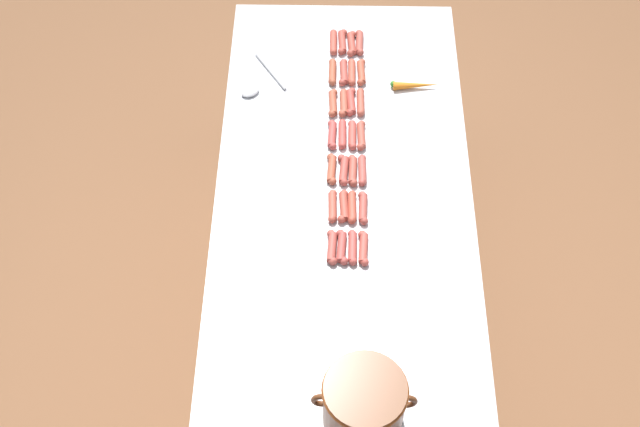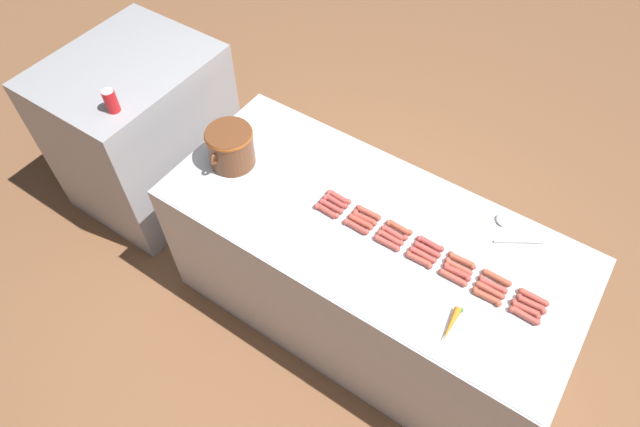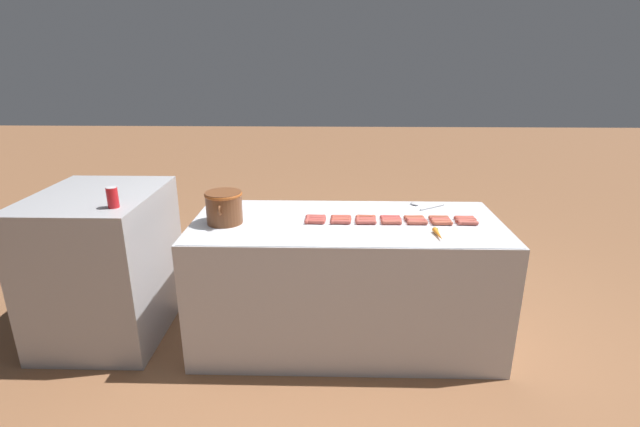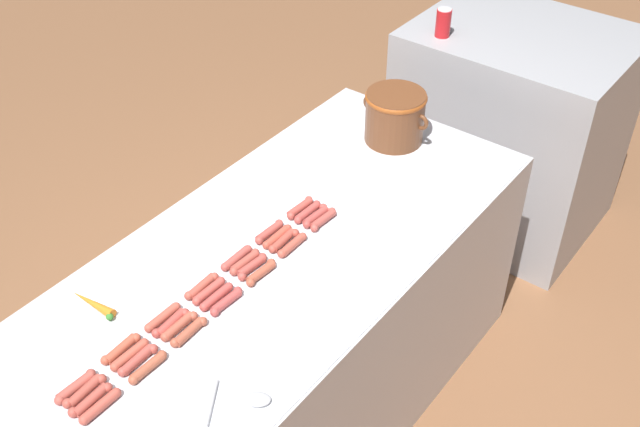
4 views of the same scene
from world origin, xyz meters
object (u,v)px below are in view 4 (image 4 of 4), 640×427
at_px(hot_dog_16, 180,326).
at_px(hot_dog_2, 163,317).
at_px(hot_dog_5, 269,232).
at_px(hot_dog_13, 308,212).
at_px(hot_dog_4, 237,258).
at_px(hot_dog_22, 148,367).
at_px(hot_dog_17, 217,297).
at_px(hot_dog_26, 292,245).
at_px(hot_dog_9, 171,323).
at_px(hot_dog_27, 323,219).
at_px(hot_dog_10, 209,291).
at_px(serving_spoon, 242,404).
at_px(hot_dog_21, 100,406).
at_px(hot_dog_6, 300,208).
at_px(hot_dog_3, 202,286).
at_px(hot_dog_8, 130,355).
at_px(soda_can, 443,23).
at_px(hot_dog_1, 121,349).
at_px(hot_dog_20, 316,216).
at_px(hot_dog_0, 75,387).
at_px(hot_dog_19, 284,241).
at_px(hot_dog_24, 226,301).
at_px(back_cabinet, 509,129).
at_px(hot_dog_25, 261,273).
at_px(carrot, 93,304).
at_px(hot_dog_14, 91,400).
at_px(hot_dog_23, 189,332).
at_px(bean_pot, 395,115).
at_px(hot_dog_18, 252,267).
at_px(hot_dog_7, 85,391).
at_px(hot_dog_12, 277,237).
at_px(hot_dog_15, 138,360).

bearing_deg(hot_dog_16, hot_dog_2, -176.19).
height_order(hot_dog_5, hot_dog_13, same).
bearing_deg(hot_dog_4, hot_dog_22, -77.41).
bearing_deg(hot_dog_17, hot_dog_26, 84.11).
bearing_deg(hot_dog_9, hot_dog_27, 84.18).
relative_size(hot_dog_10, serving_spoon, 0.55).
bearing_deg(hot_dog_21, hot_dog_6, 96.11).
xyz_separation_m(hot_dog_3, serving_spoon, (0.39, -0.25, -0.01)).
relative_size(hot_dog_8, soda_can, 1.08).
bearing_deg(hot_dog_1, soda_can, 94.25).
xyz_separation_m(hot_dog_17, hot_dog_20, (0.00, 0.49, 0.00)).
distance_m(hot_dog_0, hot_dog_20, 0.96).
bearing_deg(hot_dog_4, hot_dog_26, 56.79).
bearing_deg(hot_dog_17, hot_dog_13, 93.87).
height_order(hot_dog_6, hot_dog_19, same).
height_order(hot_dog_3, hot_dog_19, same).
height_order(hot_dog_0, hot_dog_24, same).
xyz_separation_m(back_cabinet, hot_dog_25, (-0.02, -1.79, 0.37)).
distance_m(hot_dog_20, carrot, 0.78).
xyz_separation_m(hot_dog_5, hot_dog_8, (0.03, -0.64, 0.00)).
relative_size(hot_dog_6, hot_dog_14, 1.00).
relative_size(hot_dog_16, hot_dog_23, 1.00).
xyz_separation_m(bean_pot, serving_spoon, (0.38, -1.31, -0.10)).
distance_m(hot_dog_2, hot_dog_18, 0.33).
relative_size(hot_dog_16, carrot, 0.74).
bearing_deg(hot_dog_5, carrot, -109.31).
distance_m(hot_dog_0, hot_dog_14, 0.07).
height_order(hot_dog_16, hot_dog_25, same).
bearing_deg(hot_dog_7, hot_dog_25, 83.41).
xyz_separation_m(back_cabinet, hot_dog_23, (-0.03, -2.10, 0.37)).
relative_size(hot_dog_1, hot_dog_27, 1.00).
bearing_deg(hot_dog_7, hot_dog_14, -14.58).
relative_size(hot_dog_7, bean_pot, 0.46).
bearing_deg(hot_dog_22, hot_dog_12, 96.31).
xyz_separation_m(hot_dog_2, hot_dog_6, (-0.00, 0.65, 0.00)).
bearing_deg(hot_dog_3, hot_dog_23, -56.97).
height_order(hot_dog_14, hot_dog_26, same).
xyz_separation_m(hot_dog_18, serving_spoon, (0.32, -0.41, -0.01)).
bearing_deg(hot_dog_3, hot_dog_0, -89.95).
bearing_deg(hot_dog_5, hot_dog_15, -83.97).
height_order(hot_dog_3, hot_dog_8, same).
bearing_deg(back_cabinet, hot_dog_19, -92.20).
relative_size(back_cabinet, hot_dog_2, 7.54).
distance_m(hot_dog_1, soda_can, 2.01).
distance_m(hot_dog_14, hot_dog_16, 0.33).
height_order(hot_dog_6, hot_dog_22, same).
distance_m(back_cabinet, hot_dog_22, 2.29).
bearing_deg(hot_dog_8, hot_dog_24, 77.08).
height_order(hot_dog_17, carrot, carrot).
xyz_separation_m(hot_dog_26, soda_can, (-0.25, 1.36, 0.20)).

